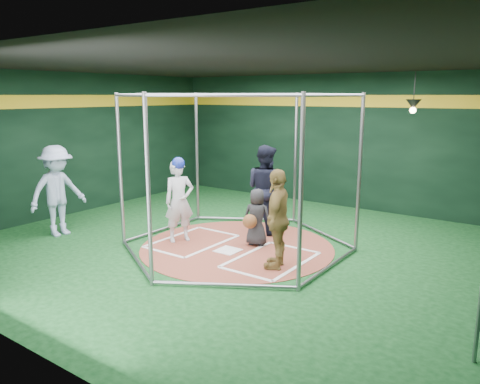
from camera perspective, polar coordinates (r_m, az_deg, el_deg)
The scene contains 12 objects.
room_shell at distance 8.91m, azimuth -0.34°, elevation 4.02°, with size 10.10×9.10×3.53m.
clay_disc at distance 9.30m, azimuth -0.36°, elevation -6.72°, with size 3.80×3.80×0.01m, color brown.
home_plate at distance 9.07m, azimuth -1.48°, elevation -7.13°, with size 0.43×0.43×0.01m, color white.
batter_box_left at distance 9.68m, azimuth -5.82°, elevation -5.97°, with size 1.17×1.77×0.01m.
batter_box_right at distance 8.60m, azimuth 3.84°, elevation -8.23°, with size 1.17×1.77×0.01m.
batting_cage at distance 8.94m, azimuth -0.37°, elevation 2.40°, with size 4.05×4.67×3.00m.
pendant_lamp_near at distance 11.15m, azimuth 20.37°, elevation 9.95°, with size 0.34×0.34×0.90m.
batter_figure at distance 9.53m, azimuth -7.42°, elevation -0.93°, with size 0.65×0.72×1.73m.
visitor_leopard at distance 8.03m, azimuth 4.62°, elevation -3.27°, with size 1.01×0.42×1.73m, color tan.
catcher_figure at distance 9.25m, azimuth 2.00°, elevation -3.12°, with size 0.64×0.64×1.14m.
umpire at distance 10.11m, azimuth 3.12°, elevation 0.39°, with size 0.92×0.72×1.90m, color black.
bystander_blue at distance 10.60m, azimuth -21.37°, elevation 0.12°, with size 1.25×0.72×1.93m, color #9AABCC.
Camera 1 is at (5.17, -7.15, 2.95)m, focal length 35.00 mm.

